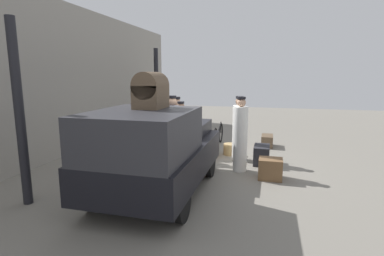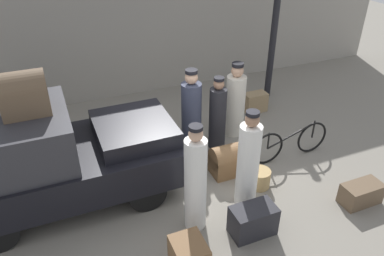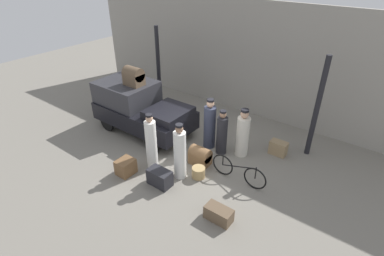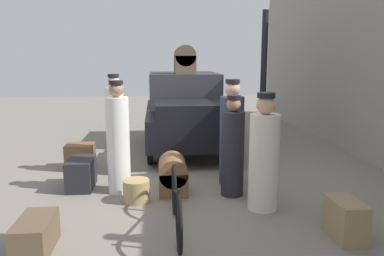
% 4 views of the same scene
% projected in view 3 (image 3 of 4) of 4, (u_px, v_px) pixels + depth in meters
% --- Properties ---
extents(ground_plane, '(30.00, 30.00, 0.00)m').
position_uv_depth(ground_plane, '(184.00, 152.00, 10.27)').
color(ground_plane, gray).
extents(station_building_facade, '(16.00, 0.15, 4.50)m').
position_uv_depth(station_building_facade, '(246.00, 59.00, 11.94)').
color(station_building_facade, gray).
rests_on(station_building_facade, ground).
extents(canopy_pillar_left, '(0.17, 0.17, 3.41)m').
position_uv_depth(canopy_pillar_left, '(158.00, 66.00, 12.84)').
color(canopy_pillar_left, black).
rests_on(canopy_pillar_left, ground).
extents(canopy_pillar_right, '(0.17, 0.17, 3.41)m').
position_uv_depth(canopy_pillar_right, '(317.00, 108.00, 9.38)').
color(canopy_pillar_right, black).
rests_on(canopy_pillar_right, ground).
extents(truck, '(3.76, 1.85, 1.79)m').
position_uv_depth(truck, '(140.00, 107.00, 11.17)').
color(truck, black).
rests_on(truck, ground).
extents(bicycle, '(1.79, 0.04, 0.75)m').
position_uv_depth(bicycle, '(238.00, 171.00, 8.81)').
color(bicycle, black).
rests_on(bicycle, ground).
extents(wicker_basket, '(0.41, 0.41, 0.34)m').
position_uv_depth(wicker_basket, '(198.00, 172.00, 9.07)').
color(wicker_basket, tan).
rests_on(wicker_basket, ground).
extents(porter_with_bicycle, '(0.41, 0.41, 1.82)m').
position_uv_depth(porter_with_bicycle, '(210.00, 126.00, 10.20)').
color(porter_with_bicycle, '#33384C').
rests_on(porter_with_bicycle, ground).
extents(porter_carrying_trunk, '(0.43, 0.43, 1.70)m').
position_uv_depth(porter_carrying_trunk, '(243.00, 135.00, 9.81)').
color(porter_carrying_trunk, silver).
rests_on(porter_carrying_trunk, ground).
extents(porter_standing_middle, '(0.37, 0.37, 1.82)m').
position_uv_depth(porter_standing_middle, '(180.00, 153.00, 8.77)').
color(porter_standing_middle, white).
rests_on(porter_standing_middle, ground).
extents(conductor_in_dark_uniform, '(0.35, 0.35, 1.88)m').
position_uv_depth(conductor_in_dark_uniform, '(151.00, 143.00, 9.17)').
color(conductor_in_dark_uniform, white).
rests_on(conductor_in_dark_uniform, ground).
extents(porter_lifting_near_truck, '(0.36, 0.36, 1.60)m').
position_uv_depth(porter_lifting_near_truck, '(222.00, 134.00, 9.90)').
color(porter_lifting_near_truck, '#232328').
rests_on(porter_lifting_near_truck, ground).
extents(trunk_wicker_pale, '(0.46, 0.54, 0.49)m').
position_uv_depth(trunk_wicker_pale, '(126.00, 167.00, 9.18)').
color(trunk_wicker_pale, brown).
rests_on(trunk_wicker_pale, ground).
extents(trunk_large_brown, '(0.57, 0.34, 0.48)m').
position_uv_depth(trunk_large_brown, '(278.00, 148.00, 10.07)').
color(trunk_large_brown, '#937A56').
rests_on(trunk_large_brown, ground).
extents(trunk_umber_medium, '(0.71, 0.37, 0.38)m').
position_uv_depth(trunk_umber_medium, '(219.00, 214.00, 7.60)').
color(trunk_umber_medium, brown).
rests_on(trunk_umber_medium, ground).
extents(suitcase_small_leather, '(0.71, 0.41, 0.50)m').
position_uv_depth(suitcase_small_leather, '(160.00, 178.00, 8.73)').
color(suitcase_small_leather, '#232328').
rests_on(suitcase_small_leather, ground).
extents(suitcase_black_upright, '(0.66, 0.46, 0.62)m').
position_uv_depth(suitcase_black_upright, '(200.00, 156.00, 9.58)').
color(suitcase_black_upright, brown).
rests_on(suitcase_black_upright, ground).
extents(trunk_on_truck_roof, '(0.68, 0.49, 0.67)m').
position_uv_depth(trunk_on_truck_roof, '(134.00, 76.00, 10.67)').
color(trunk_on_truck_roof, brown).
rests_on(trunk_on_truck_roof, truck).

